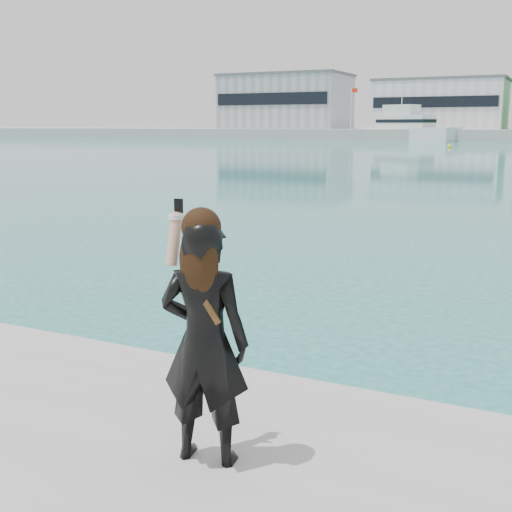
{
  "coord_description": "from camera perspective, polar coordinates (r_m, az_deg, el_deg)",
  "views": [
    {
      "loc": [
        1.69,
        -3.58,
        2.82
      ],
      "look_at": [
        -0.17,
        0.24,
        1.94
      ],
      "focal_mm": 45.0,
      "sensor_mm": 36.0,
      "label": 1
    }
  ],
  "objects": [
    {
      "name": "woman",
      "position": [
        3.83,
        -4.65,
        -7.0
      ],
      "size": [
        0.6,
        0.45,
        1.58
      ],
      "rotation": [
        0.0,
        0.0,
        3.32
      ],
      "color": "black",
      "rests_on": "near_quay"
    },
    {
      "name": "warehouse_white",
      "position": [
        133.73,
        16.11,
        12.84
      ],
      "size": [
        24.48,
        15.35,
        9.5
      ],
      "color": "silver",
      "rests_on": "far_quay"
    },
    {
      "name": "warehouse_grey_left",
      "position": [
        143.33,
        2.67,
        13.56
      ],
      "size": [
        26.52,
        16.36,
        11.5
      ],
      "color": "gray",
      "rests_on": "far_quay"
    },
    {
      "name": "flagpole_left",
      "position": [
        130.77,
        8.5,
        13.1
      ],
      "size": [
        1.28,
        0.16,
        8.0
      ],
      "color": "silver",
      "rests_on": "far_quay"
    },
    {
      "name": "motor_yacht",
      "position": [
        119.67,
        13.32,
        11.06
      ],
      "size": [
        18.31,
        11.31,
        8.29
      ],
      "rotation": [
        0.0,
        0.0,
        -0.39
      ],
      "color": "silver",
      "rests_on": "ground"
    },
    {
      "name": "buoy_far",
      "position": [
        85.15,
        16.82,
        9.21
      ],
      "size": [
        0.5,
        0.5,
        0.5
      ],
      "primitive_type": "sphere",
      "color": "#FFED0D",
      "rests_on": "ground"
    }
  ]
}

